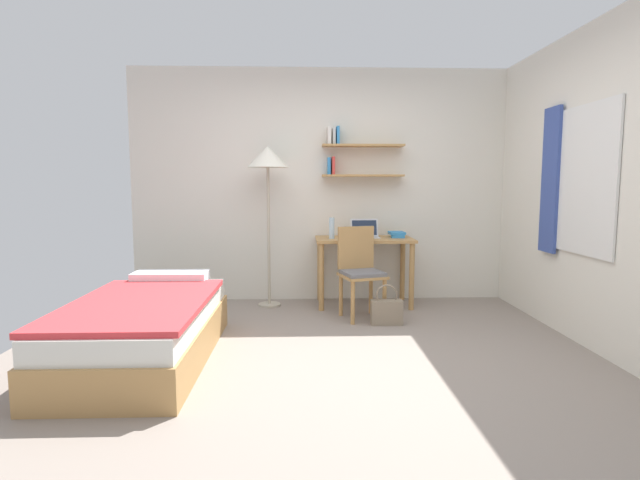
% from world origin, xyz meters
% --- Properties ---
extents(ground_plane, '(5.28, 5.28, 0.00)m').
position_xyz_m(ground_plane, '(0.00, 0.00, 0.00)').
color(ground_plane, gray).
extents(wall_back, '(4.40, 0.27, 2.60)m').
position_xyz_m(wall_back, '(0.01, 2.02, 1.31)').
color(wall_back, silver).
rests_on(wall_back, ground_plane).
extents(wall_right, '(0.10, 4.40, 2.60)m').
position_xyz_m(wall_right, '(2.02, 0.03, 1.30)').
color(wall_right, silver).
rests_on(wall_right, ground_plane).
extents(bed, '(0.94, 1.90, 0.54)m').
position_xyz_m(bed, '(-1.47, 0.04, 0.24)').
color(bed, '#B2844C').
rests_on(bed, ground_plane).
extents(desk, '(1.04, 0.58, 0.74)m').
position_xyz_m(desk, '(0.38, 1.70, 0.60)').
color(desk, '#B2844C').
rests_on(desk, ground_plane).
extents(desk_chair, '(0.49, 0.49, 0.90)m').
position_xyz_m(desk_chair, '(0.28, 1.19, 0.49)').
color(desk_chair, '#B2844C').
rests_on(desk_chair, ground_plane).
extents(standing_lamp, '(0.44, 0.44, 1.71)m').
position_xyz_m(standing_lamp, '(-0.65, 1.68, 1.53)').
color(standing_lamp, '#B2A893').
rests_on(standing_lamp, ground_plane).
extents(laptop, '(0.31, 0.21, 0.20)m').
position_xyz_m(laptop, '(0.39, 1.75, 0.79)').
color(laptop, '#B7BABF').
rests_on(laptop, desk).
extents(water_bottle, '(0.06, 0.06, 0.23)m').
position_xyz_m(water_bottle, '(0.02, 1.65, 0.85)').
color(water_bottle, silver).
rests_on(water_bottle, desk).
extents(book_stack, '(0.18, 0.24, 0.06)m').
position_xyz_m(book_stack, '(0.75, 1.76, 0.77)').
color(book_stack, '#3384C6').
rests_on(book_stack, desk).
extents(handbag, '(0.29, 0.12, 0.39)m').
position_xyz_m(handbag, '(0.50, 0.91, 0.13)').
color(handbag, gray).
rests_on(handbag, ground_plane).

